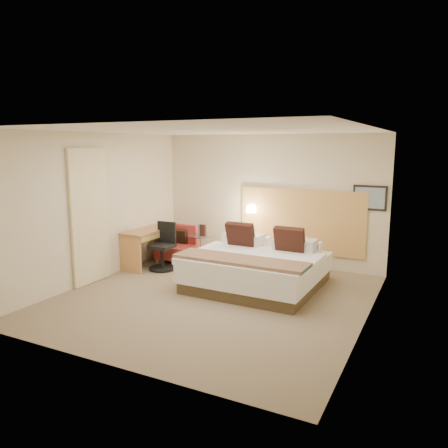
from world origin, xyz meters
The scene contains 20 objects.
floor centered at (0.00, 0.00, -0.01)m, with size 4.80×5.00×0.02m, color #796751.
ceiling centered at (0.00, 0.00, 2.71)m, with size 4.80×5.00×0.02m, color white.
wall_back centered at (0.00, 2.51, 1.35)m, with size 4.80×0.02×2.70m, color beige.
wall_front centered at (0.00, -2.51, 1.35)m, with size 4.80×0.02×2.70m, color beige.
wall_left centered at (-2.41, 0.00, 1.35)m, with size 0.02×5.00×2.70m, color beige.
wall_right centered at (2.41, 0.00, 1.35)m, with size 0.02×5.00×2.70m, color beige.
headboard_panel centered at (0.70, 2.47, 0.95)m, with size 2.60×0.04×1.30m, color tan.
art_frame centered at (2.02, 2.48, 1.50)m, with size 0.62×0.03×0.47m, color black.
art_canvas centered at (2.02, 2.46, 1.50)m, with size 0.54×0.01×0.39m, color gray.
lamp_arm centered at (-0.35, 2.42, 1.15)m, with size 0.02×0.02×0.12m, color silver.
lamp_shade centered at (-0.35, 2.36, 1.15)m, with size 0.15×0.15×0.15m, color #FFEDC6.
curtain centered at (-2.36, -0.25, 1.22)m, with size 0.06×0.90×2.42m, color beige.
bottle_a centered at (-1.29, 1.80, 0.73)m, with size 0.07×0.07×0.22m, color #7E95C3.
bottle_b centered at (-1.22, 1.78, 0.73)m, with size 0.07×0.07×0.22m, color #9AC0EE.
menu_folder centered at (-1.13, 1.68, 0.74)m, with size 0.14×0.06×0.24m, color #381B17.
bed centered at (0.41, 0.91, 0.35)m, with size 2.25×2.17×1.07m.
lounge_chair centered at (-1.79, 1.71, 0.31)m, with size 0.76×0.67×0.77m.
side_table centered at (-1.21, 1.73, 0.35)m, with size 0.67×0.67×0.62m.
desk centered at (-2.11, 1.14, 0.61)m, with size 0.58×1.24×0.77m.
desk_chair centered at (-1.70, 1.05, 0.39)m, with size 0.55×0.55×0.94m.
Camera 1 is at (3.24, -6.03, 2.47)m, focal length 35.00 mm.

